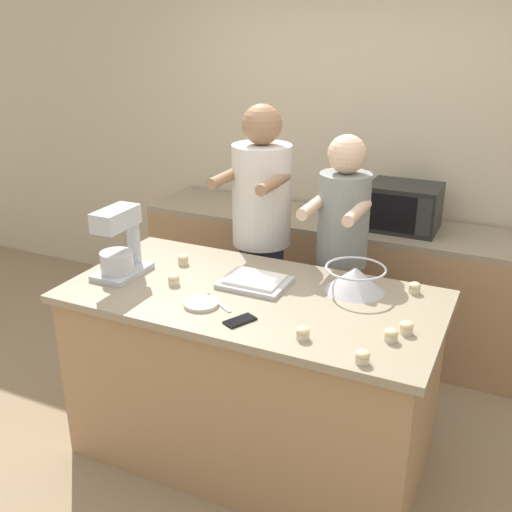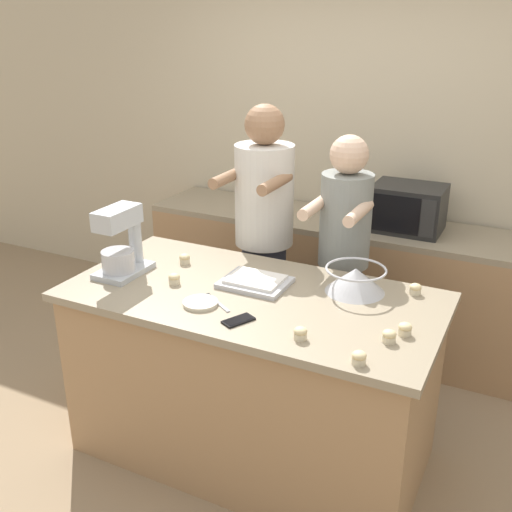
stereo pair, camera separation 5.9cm
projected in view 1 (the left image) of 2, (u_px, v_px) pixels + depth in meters
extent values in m
plane|color=#937A5B|center=(252.00, 450.00, 3.29)|extent=(16.00, 16.00, 0.00)
cube|color=beige|center=(358.00, 147.00, 4.27)|extent=(10.00, 0.06, 2.70)
cube|color=#A87F56|center=(252.00, 379.00, 3.12)|extent=(1.77, 0.87, 0.91)
cube|color=gray|center=(252.00, 297.00, 2.94)|extent=(1.84, 0.93, 0.04)
cube|color=#A87F56|center=(337.00, 282.00, 4.31)|extent=(2.80, 0.60, 0.87)
cube|color=gray|center=(340.00, 223.00, 4.14)|extent=(2.80, 0.60, 0.04)
cylinder|color=#33384C|center=(261.00, 312.00, 3.80)|extent=(0.27, 0.27, 0.94)
cylinder|color=silver|center=(262.00, 195.00, 3.51)|extent=(0.35, 0.35, 0.60)
sphere|color=#936B4C|center=(262.00, 124.00, 3.36)|extent=(0.23, 0.23, 0.23)
cylinder|color=#936B4C|center=(225.00, 177.00, 3.38)|extent=(0.06, 0.34, 0.06)
cylinder|color=#936B4C|center=(273.00, 183.00, 3.26)|extent=(0.06, 0.34, 0.06)
cylinder|color=#232328|center=(337.00, 331.00, 3.61)|extent=(0.22, 0.22, 0.89)
cylinder|color=gray|center=(343.00, 220.00, 3.34)|extent=(0.29, 0.29, 0.53)
sphere|color=#DBB293|center=(347.00, 154.00, 3.21)|extent=(0.21, 0.21, 0.21)
cylinder|color=#DBB293|center=(313.00, 206.00, 3.21)|extent=(0.06, 0.34, 0.06)
cylinder|color=#DBB293|center=(357.00, 212.00, 3.11)|extent=(0.06, 0.34, 0.06)
cube|color=#B2B7BC|center=(122.00, 272.00, 3.14)|extent=(0.20, 0.30, 0.03)
cylinder|color=#B2B7BC|center=(134.00, 241.00, 3.19)|extent=(0.07, 0.07, 0.23)
cube|color=#B2B7BC|center=(116.00, 218.00, 3.02)|extent=(0.13, 0.26, 0.10)
cylinder|color=#BCBCC1|center=(117.00, 262.00, 3.08)|extent=(0.17, 0.17, 0.11)
cone|color=#BCBCC1|center=(355.00, 279.00, 2.94)|extent=(0.29, 0.29, 0.12)
torus|color=#BCBCC1|center=(356.00, 268.00, 2.92)|extent=(0.30, 0.30, 0.01)
cube|color=#BCBCC1|center=(255.00, 283.00, 3.02)|extent=(0.33, 0.26, 0.02)
cube|color=white|center=(255.00, 279.00, 3.01)|extent=(0.27, 0.21, 0.02)
cube|color=black|center=(404.00, 207.00, 3.91)|extent=(0.45, 0.35, 0.30)
cube|color=black|center=(391.00, 214.00, 3.78)|extent=(0.31, 0.01, 0.24)
cube|color=#2D2D2D|center=(424.00, 218.00, 3.70)|extent=(0.09, 0.01, 0.24)
cube|color=black|center=(240.00, 321.00, 2.66)|extent=(0.13, 0.16, 0.01)
cube|color=black|center=(240.00, 319.00, 2.66)|extent=(0.11, 0.14, 0.00)
cylinder|color=beige|center=(201.00, 304.00, 2.81)|extent=(0.17, 0.17, 0.02)
cube|color=#BCBCC1|center=(222.00, 306.00, 2.80)|extent=(0.13, 0.09, 0.01)
cube|color=black|center=(211.00, 298.00, 2.88)|extent=(0.08, 0.06, 0.01)
cylinder|color=beige|center=(174.00, 282.00, 3.03)|extent=(0.06, 0.06, 0.03)
ellipsoid|color=beige|center=(174.00, 277.00, 3.02)|extent=(0.06, 0.06, 0.04)
cylinder|color=beige|center=(414.00, 290.00, 2.93)|extent=(0.06, 0.06, 0.03)
ellipsoid|color=beige|center=(415.00, 286.00, 2.93)|extent=(0.06, 0.06, 0.04)
cylinder|color=beige|center=(303.00, 335.00, 2.51)|extent=(0.06, 0.06, 0.03)
ellipsoid|color=beige|center=(303.00, 331.00, 2.51)|extent=(0.06, 0.06, 0.04)
cylinder|color=beige|center=(406.00, 330.00, 2.56)|extent=(0.06, 0.06, 0.03)
ellipsoid|color=beige|center=(407.00, 325.00, 2.55)|extent=(0.06, 0.06, 0.04)
cylinder|color=beige|center=(135.00, 251.00, 3.43)|extent=(0.06, 0.06, 0.03)
ellipsoid|color=beige|center=(135.00, 247.00, 3.42)|extent=(0.06, 0.06, 0.04)
cylinder|color=beige|center=(391.00, 338.00, 2.50)|extent=(0.06, 0.06, 0.03)
ellipsoid|color=beige|center=(391.00, 333.00, 2.49)|extent=(0.06, 0.06, 0.04)
cylinder|color=beige|center=(183.00, 262.00, 3.28)|extent=(0.06, 0.06, 0.03)
ellipsoid|color=beige|center=(183.00, 258.00, 3.27)|extent=(0.06, 0.06, 0.04)
cylinder|color=beige|center=(136.00, 255.00, 3.36)|extent=(0.06, 0.06, 0.03)
ellipsoid|color=beige|center=(135.00, 251.00, 3.35)|extent=(0.06, 0.06, 0.04)
cylinder|color=beige|center=(362.00, 359.00, 2.34)|extent=(0.06, 0.06, 0.03)
ellipsoid|color=beige|center=(363.00, 354.00, 2.33)|extent=(0.06, 0.06, 0.04)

